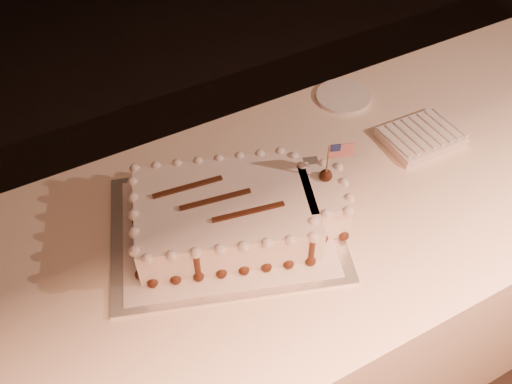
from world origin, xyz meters
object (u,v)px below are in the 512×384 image
cake_board (226,228)px  sheet_cake (237,212)px  napkin_stack (421,137)px  side_plate (343,97)px  banquet_table (353,265)px

cake_board → sheet_cake: (0.03, -0.01, 0.05)m
cake_board → sheet_cake: sheet_cake is taller
cake_board → napkin_stack: napkin_stack is taller
side_plate → napkin_stack: bearing=-72.5°
napkin_stack → banquet_table: bearing=-164.5°
banquet_table → sheet_cake: bearing=176.5°
banquet_table → side_plate: side_plate is taller
banquet_table → cake_board: 0.55m
cake_board → side_plate: side_plate is taller
cake_board → banquet_table: bearing=14.6°
banquet_table → napkin_stack: 0.44m
banquet_table → napkin_stack: size_ratio=11.50×
cake_board → side_plate: size_ratio=3.34×
napkin_stack → cake_board: bearing=-177.7°
banquet_table → napkin_stack: napkin_stack is taller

